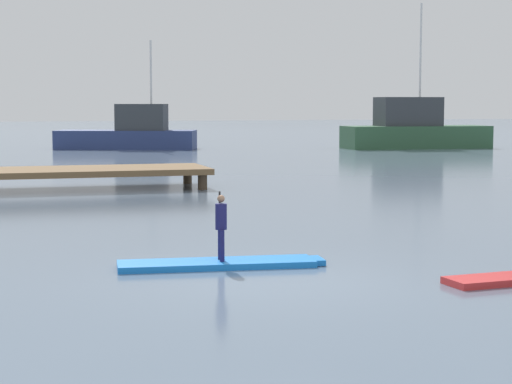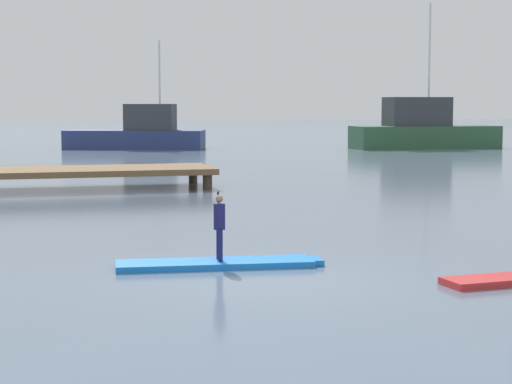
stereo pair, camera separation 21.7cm
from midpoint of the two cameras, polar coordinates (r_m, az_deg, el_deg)
ground_plane at (r=12.97m, az=1.07°, el=-5.76°), size 240.00×240.00×0.00m
paddleboard_near at (r=14.15m, az=-1.91°, el=-4.59°), size 3.31×1.06×0.10m
paddler_child_solo at (r=14.06m, az=-1.92°, el=-2.05°), size 0.20×0.38×1.08m
fishing_boat_green_midground at (r=50.98m, az=-7.34°, el=3.76°), size 8.13×4.76×6.08m
motor_boat_small_navy at (r=52.06m, az=10.70°, el=3.93°), size 8.47×2.99×8.23m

